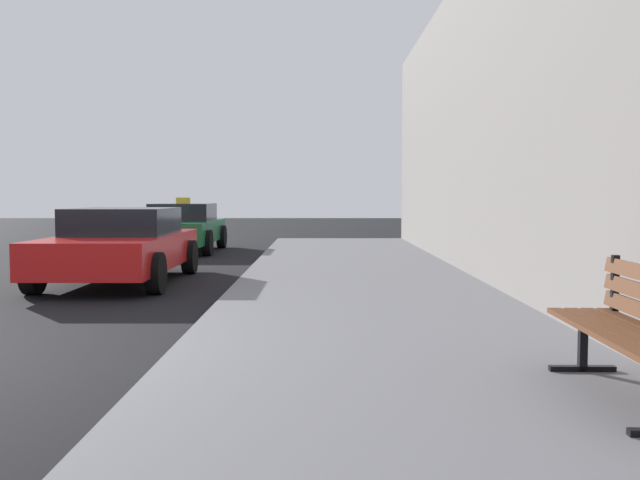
# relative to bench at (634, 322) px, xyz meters

# --- Properties ---
(sidewalk) EXTENTS (4.00, 32.00, 0.15)m
(sidewalk) POSITION_rel_bench_xyz_m (-1.39, 1.36, -0.59)
(sidewalk) COLOR slate
(sidewalk) RESTS_ON ground_plane
(bench) EXTENTS (0.54, 1.71, 0.89)m
(bench) POSITION_rel_bench_xyz_m (0.00, 0.00, 0.00)
(bench) COLOR brown
(bench) RESTS_ON sidewalk
(car_red) EXTENTS (2.06, 4.35, 1.27)m
(car_red) POSITION_rel_bench_xyz_m (-5.48, 7.40, -0.02)
(car_red) COLOR red
(car_red) RESTS_ON ground_plane
(car_green) EXTENTS (1.95, 4.01, 1.43)m
(car_green) POSITION_rel_bench_xyz_m (-5.72, 14.05, -0.02)
(car_green) COLOR #196638
(car_green) RESTS_ON ground_plane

